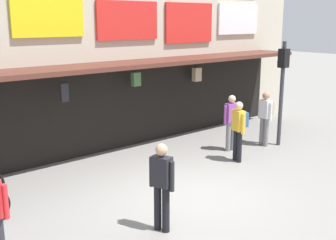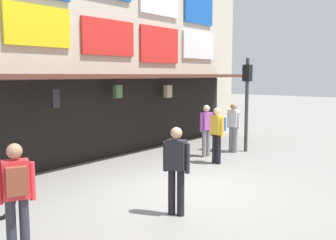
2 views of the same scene
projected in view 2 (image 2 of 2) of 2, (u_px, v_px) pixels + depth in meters
name	position (u px, v px, depth m)	size (l,w,h in m)	color
ground_plane	(187.00, 188.00, 8.91)	(80.00, 80.00, 0.00)	gray
shopfront	(64.00, 30.00, 11.31)	(18.00, 2.60, 8.00)	beige
traffic_light_far	(247.00, 90.00, 12.97)	(0.29, 0.33, 3.20)	#38383D
pedestrian_in_yellow	(206.00, 128.00, 12.26)	(0.52, 0.29, 1.68)	gray
pedestrian_in_green	(176.00, 166.00, 7.11)	(0.31, 0.51, 1.68)	black
pedestrian_in_red	(234.00, 124.00, 12.97)	(0.39, 0.53, 1.68)	gray
pedestrian_in_blue	(217.00, 131.00, 11.32)	(0.42, 0.51, 1.68)	black
pedestrian_in_purple	(16.00, 192.00, 5.42)	(0.49, 0.45, 1.68)	#2D2D38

